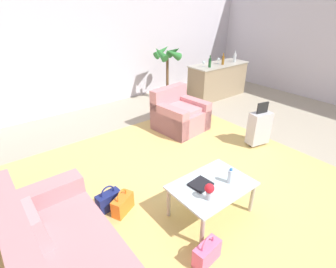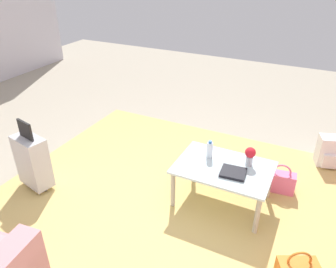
% 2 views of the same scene
% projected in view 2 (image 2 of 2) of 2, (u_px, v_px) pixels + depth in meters
% --- Properties ---
extents(ground_plane, '(12.00, 12.00, 0.00)m').
position_uv_depth(ground_plane, '(168.00, 218.00, 3.38)').
color(ground_plane, '#A89E89').
extents(area_rug, '(5.20, 4.40, 0.01)m').
position_uv_depth(area_rug, '(217.00, 252.00, 2.98)').
color(area_rug, tan).
rests_on(area_rug, ground).
extents(coffee_table, '(0.99, 0.69, 0.46)m').
position_uv_depth(coffee_table, '(223.00, 171.00, 3.42)').
color(coffee_table, silver).
rests_on(coffee_table, ground).
extents(water_bottle, '(0.06, 0.06, 0.20)m').
position_uv_depth(water_bottle, '(210.00, 150.00, 3.50)').
color(water_bottle, silver).
rests_on(water_bottle, coffee_table).
extents(coffee_table_book, '(0.27, 0.24, 0.03)m').
position_uv_depth(coffee_table_book, '(233.00, 173.00, 3.27)').
color(coffee_table_book, black).
rests_on(coffee_table_book, coffee_table).
extents(flower_vase, '(0.11, 0.11, 0.21)m').
position_uv_depth(flower_vase, '(250.00, 155.00, 3.36)').
color(flower_vase, '#B2B7BC').
rests_on(flower_vase, coffee_table).
extents(suitcase_silver, '(0.44, 0.30, 0.85)m').
position_uv_depth(suitcase_silver, '(32.00, 161.00, 3.67)').
color(suitcase_silver, '#B7B7BC').
rests_on(suitcase_silver, ground).
extents(handbag_pink, '(0.33, 0.17, 0.36)m').
position_uv_depth(handbag_pink, '(280.00, 181.00, 3.71)').
color(handbag_pink, pink).
rests_on(handbag_pink, ground).
extents(backpack_white, '(0.35, 0.32, 0.40)m').
position_uv_depth(backpack_white, '(330.00, 152.00, 4.14)').
color(backpack_white, white).
rests_on(backpack_white, ground).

